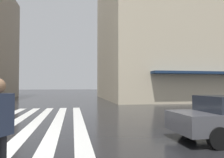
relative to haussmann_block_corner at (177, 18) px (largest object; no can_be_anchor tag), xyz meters
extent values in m
cube|color=silver|center=(-17.19, 14.11, -11.30)|extent=(13.00, 0.50, 0.01)
cube|color=silver|center=(-17.19, 15.11, -11.30)|extent=(13.00, 0.50, 0.01)
cube|color=silver|center=(-17.19, 16.11, -11.30)|extent=(13.00, 0.50, 0.01)
cube|color=silver|center=(-17.19, 17.11, -11.30)|extent=(13.00, 0.50, 0.01)
cube|color=beige|center=(0.00, 0.00, -1.84)|extent=(17.39, 20.55, 18.94)
cube|color=#192D4C|center=(-9.29, 0.00, -8.31)|extent=(1.20, 14.38, 0.24)
cylinder|color=black|center=(-23.02, 10.52, -11.00)|extent=(0.20, 0.62, 0.62)
cylinder|color=black|center=(-21.37, 10.52, -11.00)|extent=(0.20, 0.62, 0.62)
camera|label=1|loc=(-28.39, 14.42, -9.59)|focal=35.21mm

